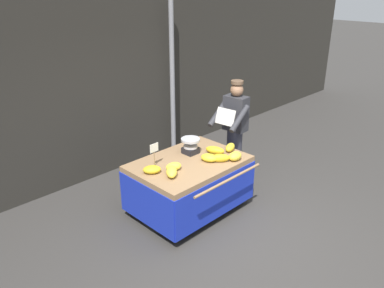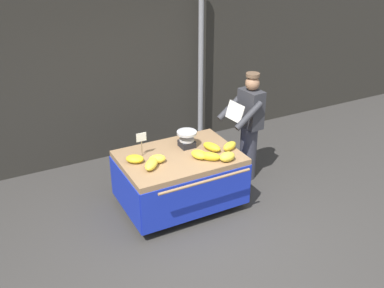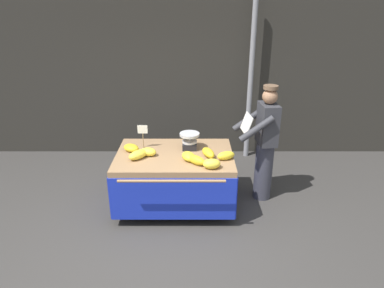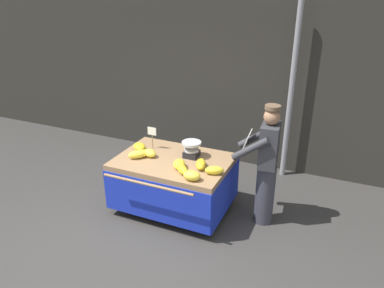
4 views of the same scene
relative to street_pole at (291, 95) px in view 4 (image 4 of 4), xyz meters
name	(u,v)px [view 4 (image 4 of 4)]	position (x,y,z in m)	size (l,w,h in m)	color
ground_plane	(124,248)	(-1.45, -2.83, -1.44)	(60.00, 60.00, 0.00)	#383533
back_wall	(214,55)	(-1.45, 0.31, 0.50)	(16.00, 0.24, 3.87)	#2D2B26
street_pole	(291,95)	(0.00, 0.00, 0.00)	(0.09, 0.09, 2.88)	gray
banana_cart	(173,173)	(-1.28, -1.74, -0.85)	(1.63, 1.33, 0.81)	#93704C
weighing_scale	(192,149)	(-1.07, -1.56, -0.51)	(0.28, 0.28, 0.24)	black
price_sign	(152,133)	(-1.73, -1.52, -0.38)	(0.14, 0.01, 0.34)	#997A51
banana_bunch_0	(182,169)	(-0.98, -2.06, -0.57)	(0.12, 0.28, 0.12)	gold
banana_bunch_1	(138,154)	(-1.75, -1.89, -0.57)	(0.14, 0.29, 0.12)	yellow
banana_bunch_2	(201,164)	(-0.82, -1.82, -0.57)	(0.13, 0.29, 0.11)	gold
banana_bunch_3	(139,147)	(-1.89, -1.65, -0.58)	(0.17, 0.24, 0.10)	gold
banana_bunch_4	(179,164)	(-1.08, -1.94, -0.57)	(0.16, 0.24, 0.11)	yellow
banana_bunch_5	(214,170)	(-0.59, -1.92, -0.57)	(0.12, 0.25, 0.11)	yellow
banana_bunch_6	(192,176)	(-0.79, -2.18, -0.56)	(0.16, 0.22, 0.13)	yellow
banana_bunch_7	(149,153)	(-1.63, -1.80, -0.57)	(0.14, 0.22, 0.11)	yellow
vendor_person	(266,166)	(0.00, -1.52, -0.57)	(0.61, 0.55, 1.71)	#383842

